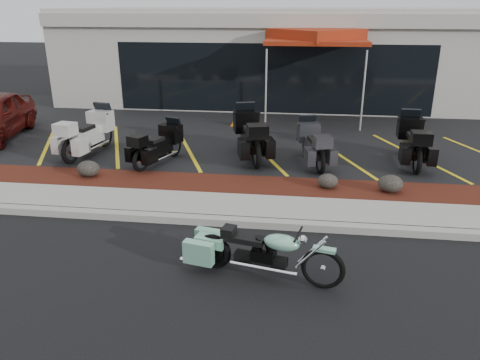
# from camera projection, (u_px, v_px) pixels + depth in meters

# --- Properties ---
(ground) EXTENTS (90.00, 90.00, 0.00)m
(ground) POSITION_uv_depth(u_px,v_px,m) (234.00, 247.00, 8.59)
(ground) COLOR black
(ground) RESTS_ON ground
(curb) EXTENTS (24.00, 0.25, 0.15)m
(curb) POSITION_uv_depth(u_px,v_px,m) (240.00, 222.00, 9.40)
(curb) COLOR gray
(curb) RESTS_ON ground
(sidewalk) EXTENTS (24.00, 1.20, 0.15)m
(sidewalk) POSITION_uv_depth(u_px,v_px,m) (244.00, 208.00, 10.04)
(sidewalk) COLOR gray
(sidewalk) RESTS_ON ground
(mulch_bed) EXTENTS (24.00, 1.20, 0.16)m
(mulch_bed) POSITION_uv_depth(u_px,v_px,m) (250.00, 187.00, 11.16)
(mulch_bed) COLOR #36150C
(mulch_bed) RESTS_ON ground
(upper_lot) EXTENTS (26.00, 9.60, 0.15)m
(upper_lot) POSITION_uv_depth(u_px,v_px,m) (267.00, 130.00, 16.17)
(upper_lot) COLOR black
(upper_lot) RESTS_ON ground
(dealership_building) EXTENTS (18.00, 8.16, 4.00)m
(dealership_building) POSITION_uv_depth(u_px,v_px,m) (278.00, 55.00, 21.30)
(dealership_building) COLOR #A09C91
(dealership_building) RESTS_ON ground
(boulder_left) EXTENTS (0.56, 0.47, 0.40)m
(boulder_left) POSITION_uv_depth(u_px,v_px,m) (88.00, 169.00, 11.57)
(boulder_left) COLOR black
(boulder_left) RESTS_ON mulch_bed
(boulder_mid) EXTENTS (0.47, 0.40, 0.34)m
(boulder_mid) POSITION_uv_depth(u_px,v_px,m) (328.00, 181.00, 10.85)
(boulder_mid) COLOR black
(boulder_mid) RESTS_ON mulch_bed
(boulder_right) EXTENTS (0.56, 0.47, 0.40)m
(boulder_right) POSITION_uv_depth(u_px,v_px,m) (390.00, 184.00, 10.61)
(boulder_right) COLOR black
(boulder_right) RESTS_ON mulch_bed
(hero_cruiser) EXTENTS (2.68, 1.20, 0.92)m
(hero_cruiser) POSITION_uv_depth(u_px,v_px,m) (323.00, 263.00, 7.18)
(hero_cruiser) COLOR #7DC3A1
(hero_cruiser) RESTS_ON ground
(touring_white) EXTENTS (1.26, 2.43, 1.34)m
(touring_white) POSITION_uv_depth(u_px,v_px,m) (104.00, 125.00, 13.83)
(touring_white) COLOR silver
(touring_white) RESTS_ON upper_lot
(touring_black_front) EXTENTS (1.42, 2.09, 1.14)m
(touring_black_front) POSITION_uv_depth(u_px,v_px,m) (174.00, 137.00, 12.97)
(touring_black_front) COLOR black
(touring_black_front) RESTS_ON upper_lot
(touring_black_mid) EXTENTS (1.57, 2.59, 1.41)m
(touring_black_mid) POSITION_uv_depth(u_px,v_px,m) (245.00, 126.00, 13.58)
(touring_black_mid) COLOR black
(touring_black_mid) RESTS_ON upper_lot
(touring_grey) EXTENTS (1.23, 2.17, 1.19)m
(touring_grey) POSITION_uv_depth(u_px,v_px,m) (307.00, 136.00, 13.00)
(touring_grey) COLOR #2C2C31
(touring_grey) RESTS_ON upper_lot
(touring_black_rear) EXTENTS (0.98, 2.32, 1.33)m
(touring_black_rear) POSITION_uv_depth(u_px,v_px,m) (408.00, 132.00, 13.09)
(touring_black_rear) COLOR black
(touring_black_rear) RESTS_ON upper_lot
(traffic_cone) EXTENTS (0.42, 0.42, 0.46)m
(traffic_cone) POSITION_uv_depth(u_px,v_px,m) (237.00, 119.00, 16.45)
(traffic_cone) COLOR orange
(traffic_cone) RESTS_ON upper_lot
(popup_canopy) EXTENTS (3.95, 3.95, 3.21)m
(popup_canopy) POSITION_uv_depth(u_px,v_px,m) (316.00, 37.00, 16.51)
(popup_canopy) COLOR silver
(popup_canopy) RESTS_ON upper_lot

